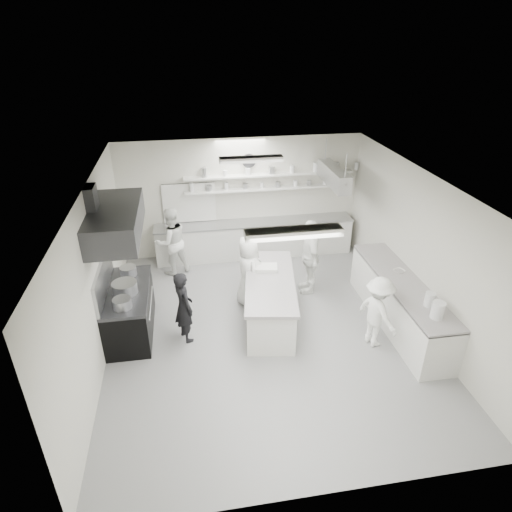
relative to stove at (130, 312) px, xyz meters
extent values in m
cube|color=gray|center=(2.60, -0.40, -0.46)|extent=(6.00, 7.00, 0.02)
cube|color=white|center=(2.60, -0.40, 2.56)|extent=(6.00, 7.00, 0.02)
cube|color=beige|center=(2.60, 3.10, 1.05)|extent=(6.00, 0.04, 3.00)
cube|color=beige|center=(2.60, -3.90, 1.05)|extent=(6.00, 0.04, 3.00)
cube|color=beige|center=(-0.40, -0.40, 1.05)|extent=(0.04, 7.00, 3.00)
cube|color=beige|center=(5.60, -0.40, 1.05)|extent=(0.04, 7.00, 3.00)
cube|color=black|center=(0.00, 0.00, 0.00)|extent=(0.80, 1.80, 0.90)
cube|color=#313235|center=(0.00, 0.00, 1.90)|extent=(0.85, 2.00, 0.50)
cube|color=silver|center=(2.90, 2.80, 0.01)|extent=(5.00, 0.60, 0.92)
cube|color=silver|center=(3.30, 2.97, 1.30)|extent=(4.20, 0.26, 0.04)
cube|color=silver|center=(3.30, 2.97, 1.65)|extent=(4.20, 0.26, 0.04)
cube|color=black|center=(1.30, 3.08, 1.00)|extent=(1.30, 0.04, 1.00)
cylinder|color=white|center=(2.80, 3.06, 2.00)|extent=(0.32, 0.05, 0.32)
cube|color=silver|center=(5.25, -0.60, 0.02)|extent=(0.74, 3.30, 0.94)
cube|color=#A6A7AA|center=(4.60, 2.00, 1.85)|extent=(0.30, 1.60, 0.40)
cube|color=silver|center=(2.60, -2.20, 2.49)|extent=(1.30, 0.25, 0.10)
cube|color=silver|center=(2.60, 1.40, 2.49)|extent=(1.30, 0.25, 0.10)
cube|color=silver|center=(2.74, -0.03, -0.01)|extent=(1.25, 2.47, 0.87)
cylinder|color=#A6A7AA|center=(0.00, -0.11, 0.59)|extent=(0.46, 0.46, 0.27)
imported|color=black|center=(1.04, -0.39, 0.27)|extent=(0.52, 0.62, 1.44)
imported|color=white|center=(0.81, 2.22, 0.38)|extent=(0.99, 0.90, 1.66)
imported|color=white|center=(2.41, 0.61, 0.34)|extent=(0.68, 0.87, 1.58)
imported|color=white|center=(3.81, 0.91, 0.41)|extent=(0.47, 1.03, 1.72)
imported|color=white|center=(4.53, -1.13, 0.26)|extent=(0.80, 1.04, 1.41)
imported|color=#A6A7AA|center=(2.57, 0.66, 0.46)|extent=(0.31, 0.31, 0.07)
imported|color=silver|center=(2.50, 0.53, 0.45)|extent=(0.22, 0.22, 0.05)
imported|color=silver|center=(5.35, -0.20, 0.52)|extent=(0.28, 0.28, 0.05)
camera|label=1|loc=(1.26, -7.24, 4.88)|focal=30.64mm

